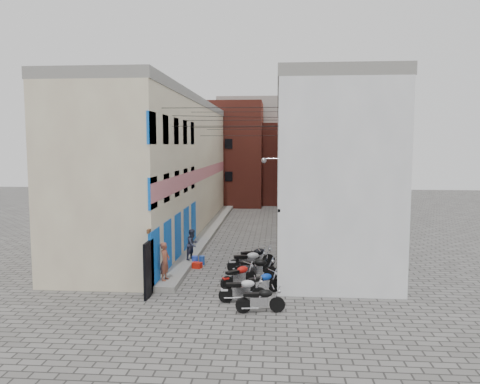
% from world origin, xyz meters
% --- Properties ---
extents(ground, '(90.00, 90.00, 0.00)m').
position_xyz_m(ground, '(0.00, 0.00, 0.00)').
color(ground, '#585653').
rests_on(ground, ground).
extents(plinth, '(0.90, 26.00, 0.25)m').
position_xyz_m(plinth, '(-2.05, 13.00, 0.12)').
color(plinth, gray).
rests_on(plinth, ground).
extents(building_left, '(5.10, 27.00, 9.00)m').
position_xyz_m(building_left, '(-4.98, 12.95, 4.50)').
color(building_left, '#BDAA8F').
rests_on(building_left, ground).
extents(building_right, '(5.94, 26.00, 9.00)m').
position_xyz_m(building_right, '(5.00, 13.00, 4.51)').
color(building_right, silver).
rests_on(building_right, ground).
extents(building_far_brick_left, '(6.00, 6.00, 10.00)m').
position_xyz_m(building_far_brick_left, '(-2.00, 28.00, 5.00)').
color(building_far_brick_left, maroon).
rests_on(building_far_brick_left, ground).
extents(building_far_brick_right, '(5.00, 6.00, 8.00)m').
position_xyz_m(building_far_brick_right, '(3.00, 30.00, 4.00)').
color(building_far_brick_right, maroon).
rests_on(building_far_brick_right, ground).
extents(building_far_concrete, '(8.00, 5.00, 11.00)m').
position_xyz_m(building_far_concrete, '(0.00, 34.00, 5.50)').
color(building_far_concrete, gray).
rests_on(building_far_concrete, ground).
extents(far_shopfront, '(2.00, 0.30, 2.40)m').
position_xyz_m(far_shopfront, '(0.00, 25.20, 1.20)').
color(far_shopfront, black).
rests_on(far_shopfront, ground).
extents(overhead_wires, '(5.80, 13.02, 1.32)m').
position_xyz_m(overhead_wires, '(0.00, 7.64, 7.12)').
color(overhead_wires, black).
rests_on(overhead_wires, ground).
extents(motorcycle_a, '(1.83, 0.81, 1.02)m').
position_xyz_m(motorcycle_a, '(1.90, -1.86, 0.51)').
color(motorcycle_a, black).
rests_on(motorcycle_a, ground).
extents(motorcycle_b, '(1.88, 0.77, 1.06)m').
position_xyz_m(motorcycle_b, '(1.20, -0.83, 0.53)').
color(motorcycle_b, silver).
rests_on(motorcycle_b, ground).
extents(motorcycle_c, '(1.74, 1.39, 0.99)m').
position_xyz_m(motorcycle_c, '(1.90, 0.22, 0.50)').
color(motorcycle_c, '#0B37B0').
rests_on(motorcycle_c, ground).
extents(motorcycle_d, '(1.73, 1.66, 1.06)m').
position_xyz_m(motorcycle_d, '(0.90, 1.06, 0.53)').
color(motorcycle_d, red).
rests_on(motorcycle_d, ground).
extents(motorcycle_e, '(1.98, 0.66, 1.14)m').
position_xyz_m(motorcycle_e, '(1.56, 2.18, 0.57)').
color(motorcycle_e, black).
rests_on(motorcycle_e, ground).
extents(motorcycle_f, '(2.10, 1.05, 1.16)m').
position_xyz_m(motorcycle_f, '(1.16, 3.33, 0.58)').
color(motorcycle_f, '#A1A2A6').
rests_on(motorcycle_f, ground).
extents(motorcycle_g, '(2.12, 1.37, 1.18)m').
position_xyz_m(motorcycle_g, '(1.44, 4.11, 0.59)').
color(motorcycle_g, black).
rests_on(motorcycle_g, ground).
extents(person_a, '(0.46, 0.64, 1.61)m').
position_xyz_m(person_a, '(-2.22, 1.00, 1.06)').
color(person_a, brown).
rests_on(person_a, plinth).
extents(person_b, '(0.85, 0.92, 1.52)m').
position_xyz_m(person_b, '(-1.70, 4.61, 1.01)').
color(person_b, '#313549').
rests_on(person_b, plinth).
extents(water_jug_near, '(0.40, 0.40, 0.47)m').
position_xyz_m(water_jug_near, '(-1.55, 4.38, 0.24)').
color(water_jug_near, blue).
rests_on(water_jug_near, ground).
extents(water_jug_far, '(0.37, 0.37, 0.44)m').
position_xyz_m(water_jug_far, '(-1.23, 4.56, 0.22)').
color(water_jug_far, '#2149A5').
rests_on(water_jug_far, ground).
extents(red_crate, '(0.52, 0.44, 0.28)m').
position_xyz_m(red_crate, '(-1.37, 3.91, 0.14)').
color(red_crate, red).
rests_on(red_crate, ground).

